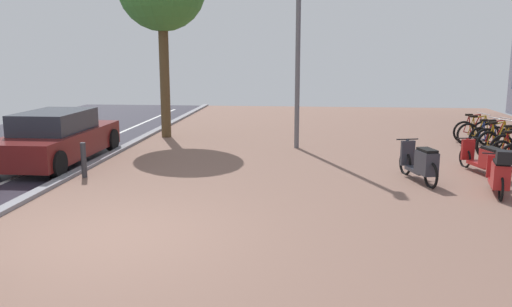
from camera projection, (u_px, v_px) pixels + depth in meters
The scene contains 13 objects.
ground at pixel (205, 241), 7.92m from camera, with size 21.00×40.00×0.13m.
bicycle_rack_04 at pixel (512, 153), 12.95m from camera, with size 1.28×0.53×0.96m.
bicycle_rack_06 at pixel (497, 143), 14.14m from camera, with size 1.33×0.68×1.03m.
bicycle_rack_07 at pixel (496, 140), 14.72m from camera, with size 1.38×0.52×1.01m.
bicycle_rack_08 at pixel (487, 137), 15.33m from camera, with size 1.23×0.55×0.94m.
bicycle_rack_09 at pixel (478, 134), 15.94m from camera, with size 1.35×0.48×0.98m.
bicycle_rack_10 at pixel (473, 131), 16.53m from camera, with size 1.30×0.48×0.95m.
scooter_near at pixel (500, 173), 10.25m from camera, with size 0.66×1.62×0.99m.
scooter_mid at pixel (421, 163), 11.30m from camera, with size 0.71×1.77×0.87m.
scooter_far at pixel (485, 159), 12.00m from camera, with size 0.73×1.81×0.77m.
parked_car_near at pixel (57, 138), 13.36m from camera, with size 1.79×4.38×1.32m.
lamp_post at pixel (298, 24), 14.82m from camera, with size 0.20×0.52×6.48m.
bollard_far at pixel (84, 160), 11.75m from camera, with size 0.12×0.12×0.79m.
Camera 1 is at (2.92, -7.41, 2.77)m, focal length 36.73 mm.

